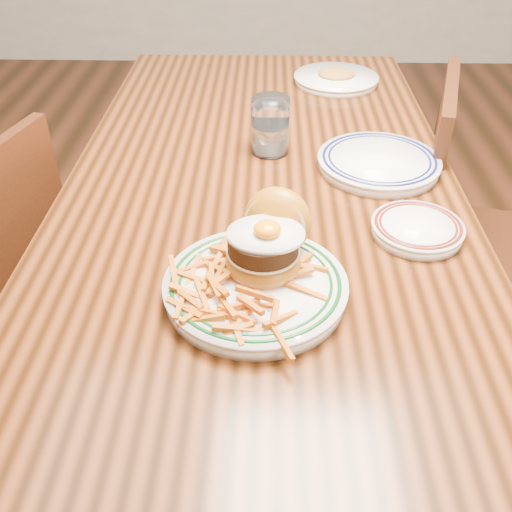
{
  "coord_description": "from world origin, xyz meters",
  "views": [
    {
      "loc": [
        0.01,
        -1.12,
        1.37
      ],
      "look_at": [
        -0.0,
        -0.38,
        0.81
      ],
      "focal_mm": 40.0,
      "sensor_mm": 36.0,
      "label": 1
    }
  ],
  "objects_px": {
    "table": "(262,206)",
    "chair_right": "(465,232)",
    "main_plate": "(259,270)",
    "side_plate": "(417,228)"
  },
  "relations": [
    {
      "from": "main_plate",
      "to": "side_plate",
      "type": "bearing_deg",
      "value": 47.48
    },
    {
      "from": "table",
      "to": "side_plate",
      "type": "relative_size",
      "value": 8.81
    },
    {
      "from": "chair_right",
      "to": "main_plate",
      "type": "xyz_separation_m",
      "value": [
        -0.56,
        -0.58,
        0.32
      ]
    },
    {
      "from": "main_plate",
      "to": "side_plate",
      "type": "xyz_separation_m",
      "value": [
        0.29,
        0.16,
        -0.02
      ]
    },
    {
      "from": "table",
      "to": "chair_right",
      "type": "height_order",
      "value": "chair_right"
    },
    {
      "from": "table",
      "to": "main_plate",
      "type": "bearing_deg",
      "value": -89.87
    },
    {
      "from": "table",
      "to": "chair_right",
      "type": "xyz_separation_m",
      "value": [
        0.56,
        0.18,
        -0.19
      ]
    },
    {
      "from": "side_plate",
      "to": "table",
      "type": "bearing_deg",
      "value": 160.07
    },
    {
      "from": "main_plate",
      "to": "chair_right",
      "type": "bearing_deg",
      "value": 64.55
    },
    {
      "from": "table",
      "to": "main_plate",
      "type": "height_order",
      "value": "main_plate"
    }
  ]
}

